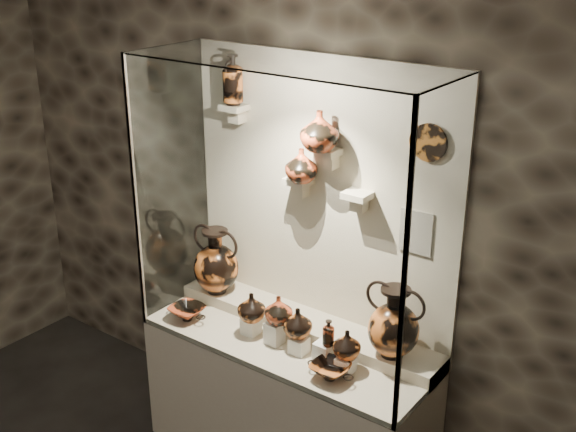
% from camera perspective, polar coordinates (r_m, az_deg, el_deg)
% --- Properties ---
extents(wall_back, '(5.00, 0.02, 3.20)m').
position_cam_1_polar(wall_back, '(4.02, 2.65, 1.46)').
color(wall_back, black).
rests_on(wall_back, ground).
extents(plinth, '(1.70, 0.60, 0.80)m').
position_cam_1_polar(plinth, '(4.37, -0.06, -14.69)').
color(plinth, beige).
rests_on(plinth, floor).
extents(front_tier, '(1.68, 0.58, 0.03)m').
position_cam_1_polar(front_tier, '(4.13, -0.06, -10.06)').
color(front_tier, '#BAAA90').
rests_on(front_tier, plinth).
extents(rear_tier, '(1.70, 0.25, 0.10)m').
position_cam_1_polar(rear_tier, '(4.24, 1.36, -8.65)').
color(rear_tier, '#BAAA90').
rests_on(rear_tier, plinth).
extents(back_panel, '(1.70, 0.03, 1.60)m').
position_cam_1_polar(back_panel, '(4.02, 2.61, 1.44)').
color(back_panel, beige).
rests_on(back_panel, plinth).
extents(glass_front, '(1.70, 0.01, 1.60)m').
position_cam_1_polar(glass_front, '(3.56, -2.89, -1.33)').
color(glass_front, white).
rests_on(glass_front, plinth).
extents(glass_left, '(0.01, 0.60, 1.60)m').
position_cam_1_polar(glass_left, '(4.30, -9.17, 2.58)').
color(glass_left, white).
rests_on(glass_left, plinth).
extents(glass_right, '(0.01, 0.60, 1.60)m').
position_cam_1_polar(glass_right, '(3.38, 11.55, -3.06)').
color(glass_right, white).
rests_on(glass_right, plinth).
extents(glass_top, '(1.70, 0.60, 0.01)m').
position_cam_1_polar(glass_top, '(3.56, -0.07, 12.08)').
color(glass_top, white).
rests_on(glass_top, back_panel).
extents(frame_post_left, '(0.02, 0.02, 1.60)m').
position_cam_1_polar(frame_post_left, '(4.11, -11.96, 1.46)').
color(frame_post_left, gray).
rests_on(frame_post_left, plinth).
extents(frame_post_right, '(0.02, 0.02, 1.60)m').
position_cam_1_polar(frame_post_right, '(3.15, 9.17, -4.86)').
color(frame_post_right, gray).
rests_on(frame_post_right, plinth).
extents(pedestal_a, '(0.09, 0.09, 0.10)m').
position_cam_1_polar(pedestal_a, '(4.18, -2.92, -8.64)').
color(pedestal_a, silver).
rests_on(pedestal_a, front_tier).
extents(pedestal_b, '(0.09, 0.09, 0.13)m').
position_cam_1_polar(pedestal_b, '(4.08, -1.05, -9.19)').
color(pedestal_b, silver).
rests_on(pedestal_b, front_tier).
extents(pedestal_c, '(0.09, 0.09, 0.09)m').
position_cam_1_polar(pedestal_c, '(4.01, 0.91, -10.18)').
color(pedestal_c, silver).
rests_on(pedestal_c, front_tier).
extents(pedestal_d, '(0.09, 0.09, 0.12)m').
position_cam_1_polar(pedestal_d, '(3.92, 2.85, -10.71)').
color(pedestal_d, silver).
rests_on(pedestal_d, front_tier).
extents(pedestal_e, '(0.09, 0.09, 0.08)m').
position_cam_1_polar(pedestal_e, '(3.87, 4.60, -11.61)').
color(pedestal_e, silver).
rests_on(pedestal_e, front_tier).
extents(bracket_ul, '(0.14, 0.12, 0.04)m').
position_cam_1_polar(bracket_ul, '(4.15, -4.26, 8.56)').
color(bracket_ul, beige).
rests_on(bracket_ul, back_panel).
extents(bracket_ca, '(0.14, 0.12, 0.04)m').
position_cam_1_polar(bracket_ca, '(3.98, 0.83, 2.78)').
color(bracket_ca, beige).
rests_on(bracket_ca, back_panel).
extents(bracket_cb, '(0.10, 0.12, 0.04)m').
position_cam_1_polar(bracket_cb, '(3.81, 3.30, 5.04)').
color(bracket_cb, beige).
rests_on(bracket_cb, back_panel).
extents(bracket_cc, '(0.14, 0.12, 0.04)m').
position_cam_1_polar(bracket_cc, '(3.78, 5.52, 1.65)').
color(bracket_cc, beige).
rests_on(bracket_cc, back_panel).
extents(amphora_left, '(0.36, 0.36, 0.42)m').
position_cam_1_polar(amphora_left, '(4.43, -5.69, -3.54)').
color(amphora_left, '#CA6426').
rests_on(amphora_left, rear_tier).
extents(amphora_right, '(0.34, 0.34, 0.40)m').
position_cam_1_polar(amphora_right, '(3.82, 8.35, -8.28)').
color(amphora_right, '#CA6426').
rests_on(amphora_right, rear_tier).
extents(jug_a, '(0.20, 0.20, 0.17)m').
position_cam_1_polar(jug_a, '(4.09, -2.87, -7.19)').
color(jug_a, '#CA6426').
rests_on(jug_a, pedestal_a).
extents(jug_b, '(0.20, 0.20, 0.16)m').
position_cam_1_polar(jug_b, '(4.01, -0.72, -7.41)').
color(jug_b, '#B1401F').
rests_on(jug_b, pedestal_b).
extents(jug_c, '(0.20, 0.20, 0.17)m').
position_cam_1_polar(jug_c, '(3.96, 0.80, -8.41)').
color(jug_c, '#CA6426').
rests_on(jug_c, pedestal_c).
extents(jug_e, '(0.17, 0.17, 0.16)m').
position_cam_1_polar(jug_e, '(3.82, 4.70, -10.06)').
color(jug_e, '#CA6426').
rests_on(jug_e, pedestal_e).
extents(lekythos_small, '(0.08, 0.08, 0.17)m').
position_cam_1_polar(lekythos_small, '(3.83, 3.25, -9.09)').
color(lekythos_small, '#B1401F').
rests_on(lekythos_small, pedestal_d).
extents(kylix_left, '(0.32, 0.29, 0.11)m').
position_cam_1_polar(kylix_left, '(4.35, -7.95, -7.48)').
color(kylix_left, '#B1401F').
rests_on(kylix_left, front_tier).
extents(kylix_right, '(0.32, 0.30, 0.10)m').
position_cam_1_polar(kylix_right, '(3.80, 3.38, -12.03)').
color(kylix_right, '#CA6426').
rests_on(kylix_right, front_tier).
extents(lekythos_tall, '(0.16, 0.16, 0.31)m').
position_cam_1_polar(lekythos_tall, '(4.10, -4.37, 10.88)').
color(lekythos_tall, '#CA6426').
rests_on(lekythos_tall, bracket_ul).
extents(ovoid_vase_a, '(0.18, 0.18, 0.19)m').
position_cam_1_polar(ovoid_vase_a, '(3.89, 1.08, 4.03)').
color(ovoid_vase_a, '#B1401F').
rests_on(ovoid_vase_a, bracket_ca).
extents(ovoid_vase_b, '(0.24, 0.24, 0.21)m').
position_cam_1_polar(ovoid_vase_b, '(3.75, 2.52, 6.75)').
color(ovoid_vase_b, '#B1401F').
rests_on(ovoid_vase_b, bracket_cb).
extents(wall_plate, '(0.19, 0.02, 0.19)m').
position_cam_1_polar(wall_plate, '(3.56, 10.99, 5.73)').
color(wall_plate, '#AC6221').
rests_on(wall_plate, back_panel).
extents(info_placard, '(0.18, 0.01, 0.23)m').
position_cam_1_polar(info_placard, '(3.74, 10.04, -1.26)').
color(info_placard, beige).
rests_on(info_placard, back_panel).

